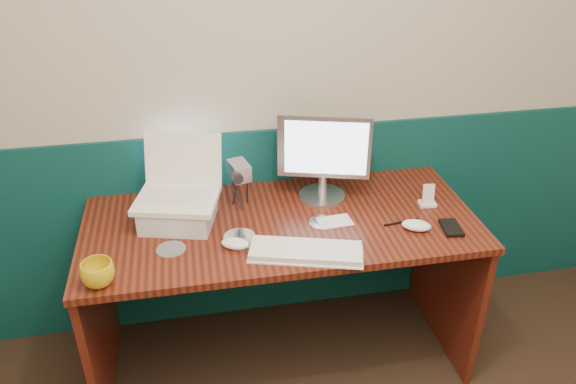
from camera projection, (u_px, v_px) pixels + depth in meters
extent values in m
cube|color=#BBB09E|center=(292.00, 73.00, 2.38)|extent=(3.50, 0.04, 2.50)
cube|color=#083536|center=(292.00, 223.00, 2.74)|extent=(3.48, 0.02, 1.00)
cube|color=#331309|center=(282.00, 293.00, 2.47)|extent=(1.60, 0.70, 0.75)
cube|color=silver|center=(178.00, 212.00, 2.25)|extent=(0.33, 0.30, 0.10)
cube|color=white|center=(306.00, 252.00, 2.08)|extent=(0.44, 0.25, 0.02)
ellipsoid|color=white|center=(416.00, 225.00, 2.22)|extent=(0.13, 0.11, 0.04)
ellipsoid|color=white|center=(235.00, 243.00, 2.12)|extent=(0.13, 0.10, 0.04)
imported|color=gold|center=(98.00, 274.00, 1.91)|extent=(0.15, 0.15, 0.09)
cylinder|color=silver|center=(240.00, 239.00, 2.15)|extent=(0.12, 0.12, 0.03)
cylinder|color=#ADB5BD|center=(171.00, 249.00, 2.12)|extent=(0.11, 0.11, 0.00)
cylinder|color=silver|center=(322.00, 222.00, 2.28)|extent=(0.11, 0.11, 0.00)
cylinder|color=black|center=(402.00, 222.00, 2.27)|extent=(0.16, 0.03, 0.01)
cube|color=silver|center=(335.00, 221.00, 2.28)|extent=(0.14, 0.10, 0.00)
cube|color=white|center=(427.00, 204.00, 2.40)|extent=(0.08, 0.06, 0.01)
cube|color=white|center=(428.00, 194.00, 2.37)|extent=(0.05, 0.03, 0.09)
cube|color=black|center=(451.00, 228.00, 2.23)|extent=(0.08, 0.13, 0.01)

